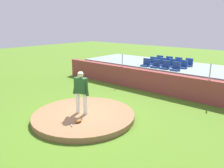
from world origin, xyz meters
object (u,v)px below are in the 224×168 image
Objects in this scene: stadium_chair_2 at (165,66)px; stadium_chair_3 at (176,68)px; stadium_chair_1 at (156,65)px; stadium_chair_6 at (172,64)px; fielding_glove at (78,121)px; stadium_chair_4 at (153,62)px; stadium_chair_0 at (146,64)px; stadium_chair_5 at (162,63)px; stadium_chair_8 at (159,60)px; stadium_chair_7 at (183,66)px; baseball at (72,126)px; stadium_chair_10 at (178,63)px; stadium_chair_9 at (169,61)px; stadium_chair_11 at (188,64)px; pitcher at (81,89)px.

stadium_chair_3 is (0.70, -0.02, 0.00)m from stadium_chair_2.
stadium_chair_6 is (0.67, 0.86, 0.00)m from stadium_chair_1.
fielding_glove is 0.60× the size of stadium_chair_4.
stadium_chair_5 is (0.72, 0.90, 0.00)m from stadium_chair_0.
fielding_glove is at bearing 99.96° from stadium_chair_8.
stadium_chair_6 is (-0.17, 8.09, 1.07)m from fielding_glove.
stadium_chair_0 and stadium_chair_4 have the same top height.
stadium_chair_2 is 1.00× the size of stadium_chair_4.
fielding_glove is 8.21m from stadium_chair_7.
baseball is 0.15× the size of stadium_chair_7.
stadium_chair_6 is 1.00× the size of stadium_chair_10.
stadium_chair_9 is 1.00× the size of stadium_chair_10.
stadium_chair_8 reaches higher than baseball.
stadium_chair_9 is at bearing -179.81° from stadium_chair_8.
stadium_chair_5 is (-0.84, 8.11, 1.07)m from fielding_glove.
stadium_chair_10 is at bearing -111.12° from stadium_chair_1.
stadium_chair_5 is (0.74, 0.01, 0.00)m from stadium_chair_4.
stadium_chair_3 is 1.00× the size of stadium_chair_9.
stadium_chair_9 is (-0.85, 9.00, 1.07)m from fielding_glove.
stadium_chair_5 and stadium_chair_11 have the same top height.
stadium_chair_6 is (0.01, 0.86, 0.00)m from stadium_chair_2.
stadium_chair_5 is at bearing -33.54° from stadium_chair_3.
stadium_chair_5 is 1.00× the size of stadium_chair_9.
stadium_chair_0 is 2.07m from stadium_chair_3.
stadium_chair_4 and stadium_chair_11 have the same top height.
stadium_chair_3 and stadium_chair_9 have the same top height.
baseball is 0.15× the size of stadium_chair_5.
stadium_chair_0 is 1.00× the size of stadium_chair_9.
stadium_chair_3 is 1.63m from stadium_chair_5.
stadium_chair_9 is at bearing 95.69° from baseball.
stadium_chair_1 is at bearing 89.52° from stadium_chair_5.
stadium_chair_3 reaches higher than baseball.
stadium_chair_0 is at bearing 51.90° from stadium_chair_10.
stadium_chair_3 is 1.00× the size of stadium_chair_7.
stadium_chair_6 is (0.40, 7.39, 0.06)m from pitcher.
baseball is 9.51m from stadium_chair_9.
stadium_chair_10 is (1.39, 1.78, 0.00)m from stadium_chair_0.
stadium_chair_9 is 1.00× the size of stadium_chair_11.
stadium_chair_5 is at bearing 96.23° from baseball.
baseball is 0.15× the size of stadium_chair_9.
stadium_chair_4 is 0.90m from stadium_chair_8.
fielding_glove is 9.06m from stadium_chair_10.
stadium_chair_5 is at bearing 0.44° from stadium_chair_7.
stadium_chair_1 is 2.29m from stadium_chair_11.
stadium_chair_1 is at bearing 90.01° from stadium_chair_9.
stadium_chair_6 is at bearing -147.68° from stadium_chair_0.
stadium_chair_11 is at bearing -156.41° from stadium_chair_4.
stadium_chair_6 is at bearing 177.93° from stadium_chair_5.
stadium_chair_2 and stadium_chair_11 have the same top height.
stadium_chair_1 is at bearing -0.38° from stadium_chair_3.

